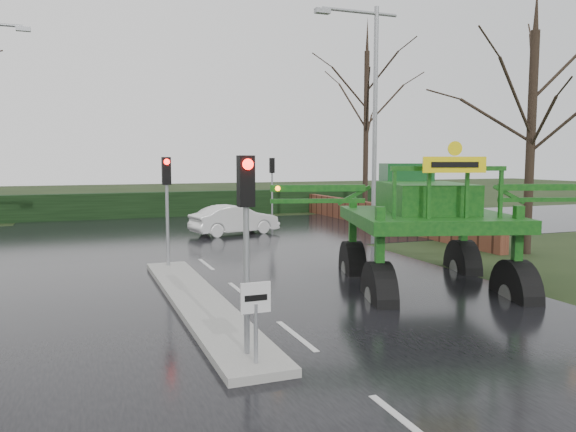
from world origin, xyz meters
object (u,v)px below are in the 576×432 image
object	(u,v)px
keep_left_sign	(256,309)
crop_sprayer	(378,207)
street_light_right	(369,101)
traffic_signal_near	(246,212)
traffic_signal_mid	(167,188)
white_sedan	(235,234)
traffic_signal_far	(272,175)

from	to	relation	value
keep_left_sign	crop_sprayer	size ratio (longest dim) A/B	0.16
keep_left_sign	street_light_right	distance (m)	17.23
traffic_signal_near	traffic_signal_mid	bearing A→B (deg)	90.00
traffic_signal_mid	street_light_right	bearing A→B (deg)	25.40
crop_sprayer	white_sedan	world-z (taller)	crop_sprayer
street_light_right	keep_left_sign	bearing A→B (deg)	-125.12
traffic_signal_near	street_light_right	xyz separation A→B (m)	(9.49, 13.01, 3.40)
street_light_right	crop_sprayer	world-z (taller)	street_light_right
white_sedan	keep_left_sign	bearing A→B (deg)	152.79
traffic_signal_mid	crop_sprayer	xyz separation A→B (m)	(4.31, -5.37, -0.29)
traffic_signal_far	white_sedan	bearing A→B (deg)	54.74
traffic_signal_mid	white_sedan	xyz separation A→B (m)	(4.18, 7.40, -2.59)
crop_sprayer	white_sedan	xyz separation A→B (m)	(-0.13, 12.77, -2.30)
traffic_signal_near	crop_sprayer	bearing A→B (deg)	35.97
keep_left_sign	street_light_right	size ratio (longest dim) A/B	0.14
street_light_right	white_sedan	bearing A→B (deg)	151.48
traffic_signal_near	white_sedan	bearing A→B (deg)	75.27
keep_left_sign	traffic_signal_mid	size ratio (longest dim) A/B	0.38
traffic_signal_mid	traffic_signal_near	bearing A→B (deg)	-90.00
crop_sprayer	keep_left_sign	bearing A→B (deg)	-123.39
keep_left_sign	street_light_right	world-z (taller)	street_light_right
crop_sprayer	traffic_signal_mid	bearing A→B (deg)	145.34
traffic_signal_near	crop_sprayer	size ratio (longest dim) A/B	0.42
traffic_signal_near	traffic_signal_far	bearing A→B (deg)	69.64
traffic_signal_mid	traffic_signal_far	size ratio (longest dim) A/B	1.00
keep_left_sign	traffic_signal_mid	bearing A→B (deg)	90.00
traffic_signal_far	street_light_right	distance (m)	8.86
traffic_signal_far	street_light_right	xyz separation A→B (m)	(1.69, -8.01, 3.40)
street_light_right	white_sedan	distance (m)	8.51
keep_left_sign	crop_sprayer	bearing A→B (deg)	40.03
keep_left_sign	white_sedan	bearing A→B (deg)	75.69
white_sedan	street_light_right	bearing A→B (deg)	-131.42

